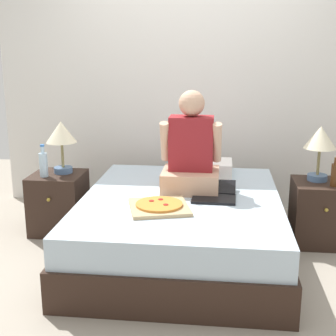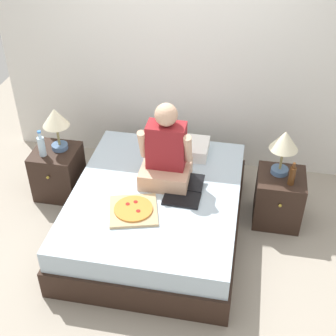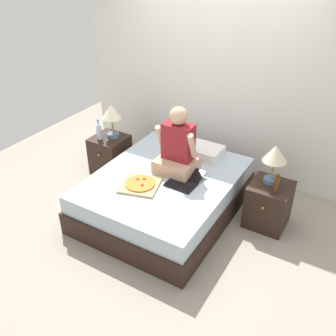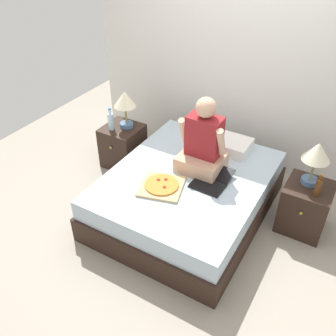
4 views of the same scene
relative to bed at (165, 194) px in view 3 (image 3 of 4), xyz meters
The scene contains 13 objects.
ground_plane 0.24m from the bed, ahead, with size 5.86×5.86×0.00m, color #9E9384.
wall_back 1.64m from the bed, 90.00° to the left, with size 3.86×0.12×2.50m, color silver.
bed is the anchor object (origin of this frame).
nightstand_left 1.18m from the bed, 160.45° to the left, with size 0.44×0.47×0.52m.
lamp_on_left_nightstand 1.31m from the bed, 157.46° to the left, with size 0.26×0.26×0.45m.
water_bottle 1.29m from the bed, 165.66° to the left, with size 0.07×0.07×0.28m.
nightstand_right 1.18m from the bed, 19.55° to the left, with size 0.44×0.47×0.52m.
lamp_on_right_nightstand 1.32m from the bed, 22.35° to the left, with size 0.26×0.26×0.45m.
beer_bottle 1.27m from the bed, 14.00° to the left, with size 0.06×0.06×0.23m.
pillow 0.74m from the bed, 78.89° to the left, with size 0.52×0.34×0.12m, color white.
person_seated 0.57m from the bed, 72.84° to the left, with size 0.47×0.40×0.78m.
laptop 0.36m from the bed, ahead, with size 0.33×0.42×0.07m.
pizza_box 0.42m from the bed, 113.31° to the right, with size 0.49×0.49×0.05m.
Camera 3 is at (1.85, -3.04, 2.78)m, focal length 40.00 mm.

